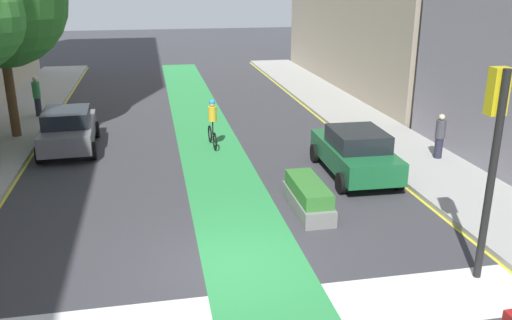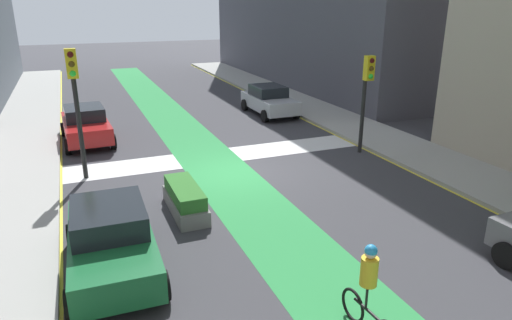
# 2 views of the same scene
# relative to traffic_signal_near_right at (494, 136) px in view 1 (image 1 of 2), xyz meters

# --- Properties ---
(ground_plane) EXTENTS (120.00, 120.00, 0.00)m
(ground_plane) POSITION_rel_traffic_signal_near_right_xyz_m (-5.14, 1.34, -3.15)
(ground_plane) COLOR #38383D
(bike_lane_paint) EXTENTS (2.40, 60.00, 0.01)m
(bike_lane_paint) POSITION_rel_traffic_signal_near_right_xyz_m (-4.61, 1.34, -3.14)
(bike_lane_paint) COLOR #2D8C47
(bike_lane_paint) RESTS_ON ground_plane
(crosswalk_band) EXTENTS (12.00, 1.80, 0.01)m
(crosswalk_band) POSITION_rel_traffic_signal_near_right_xyz_m (-5.14, -0.66, -3.14)
(crosswalk_band) COLOR silver
(crosswalk_band) RESTS_ON ground_plane
(curb_stripe_right) EXTENTS (0.16, 60.00, 0.01)m
(curb_stripe_right) POSITION_rel_traffic_signal_near_right_xyz_m (0.86, 1.34, -3.14)
(curb_stripe_right) COLOR yellow
(curb_stripe_right) RESTS_ON ground_plane
(traffic_signal_near_right) EXTENTS (0.35, 0.52, 4.50)m
(traffic_signal_near_right) POSITION_rel_traffic_signal_near_right_xyz_m (0.00, 0.00, 0.00)
(traffic_signal_near_right) COLOR black
(traffic_signal_near_right) RESTS_ON ground_plane
(car_green_right_far) EXTENTS (2.11, 4.24, 1.57)m
(car_green_right_far) POSITION_rel_traffic_signal_near_right_xyz_m (-0.33, 6.39, -2.35)
(car_green_right_far) COLOR #196033
(car_green_right_far) RESTS_ON ground_plane
(car_grey_left_far) EXTENTS (2.17, 4.27, 1.57)m
(car_grey_left_far) POSITION_rel_traffic_signal_near_right_xyz_m (-9.82, 11.09, -2.35)
(car_grey_left_far) COLOR slate
(car_grey_left_far) RESTS_ON ground_plane
(cyclist_in_lane) EXTENTS (0.32, 1.73, 1.86)m
(cyclist_in_lane) POSITION_rel_traffic_signal_near_right_xyz_m (-4.50, 10.41, -2.18)
(cyclist_in_lane) COLOR black
(cyclist_in_lane) RESTS_ON ground_plane
(pedestrian_sidewalk_right_a) EXTENTS (0.34, 0.34, 1.57)m
(pedestrian_sidewalk_right_a) POSITION_rel_traffic_signal_near_right_xyz_m (3.05, 7.11, -2.20)
(pedestrian_sidewalk_right_a) COLOR #262638
(pedestrian_sidewalk_right_a) RESTS_ON sidewalk_right
(pedestrian_sidewalk_left_a) EXTENTS (0.34, 0.34, 1.81)m
(pedestrian_sidewalk_left_a) POSITION_rel_traffic_signal_near_right_xyz_m (-11.80, 16.20, -2.07)
(pedestrian_sidewalk_left_a) COLOR #262638
(pedestrian_sidewalk_left_a) RESTS_ON sidewalk_left
(median_planter) EXTENTS (0.85, 2.49, 0.85)m
(median_planter) POSITION_rel_traffic_signal_near_right_xyz_m (-2.61, 3.96, -2.74)
(median_planter) COLOR slate
(median_planter) RESTS_ON ground_plane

